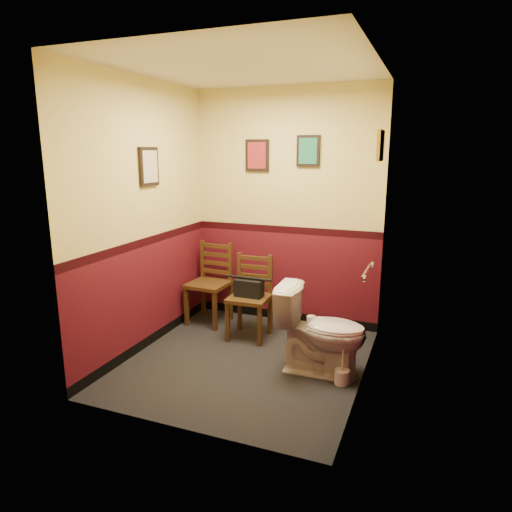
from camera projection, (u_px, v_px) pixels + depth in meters
The scene contains 17 objects.
floor at pixel (247, 361), 4.45m from camera, with size 2.20×2.40×0.00m, color black.
ceiling at pixel (245, 66), 3.84m from camera, with size 2.20×2.40×0.00m, color silver.
wall_back at pixel (286, 209), 5.24m from camera, with size 2.20×2.70×0.00m, color #4F0F1A.
wall_front at pixel (177, 251), 3.06m from camera, with size 2.20×2.70×0.00m, color #4F0F1A.
wall_left at pixel (144, 218), 4.54m from camera, with size 2.40×2.70×0.00m, color #4F0F1A.
wall_right at pixel (369, 232), 3.76m from camera, with size 2.40×2.70×0.00m, color #4F0F1A.
grab_bar at pixel (367, 271), 4.08m from camera, with size 0.05×0.56×0.06m.
framed_print_back_a at pixel (257, 155), 5.21m from camera, with size 0.28×0.04×0.36m.
framed_print_back_b at pixel (308, 151), 4.98m from camera, with size 0.26×0.04×0.34m.
framed_print_left at pixel (149, 167), 4.51m from camera, with size 0.04×0.30×0.38m.
framed_print_right at pixel (380, 145), 4.15m from camera, with size 0.04×0.34×0.28m.
toilet at pixel (321, 331), 4.14m from camera, with size 0.46×0.82×0.81m, color white.
toilet_brush at pixel (342, 376), 4.00m from camera, with size 0.13×0.13×0.47m.
chair_left at pixel (210, 283), 5.39m from camera, with size 0.47×0.47×0.95m.
chair_right at pixel (250, 297), 4.96m from camera, with size 0.44×0.44×0.90m.
handbag at pixel (249, 288), 4.89m from camera, with size 0.30×0.15×0.22m.
tp_stack at pixel (311, 325), 5.15m from camera, with size 0.22×0.11×0.19m.
Camera 1 is at (1.58, -3.79, 2.01)m, focal length 32.00 mm.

